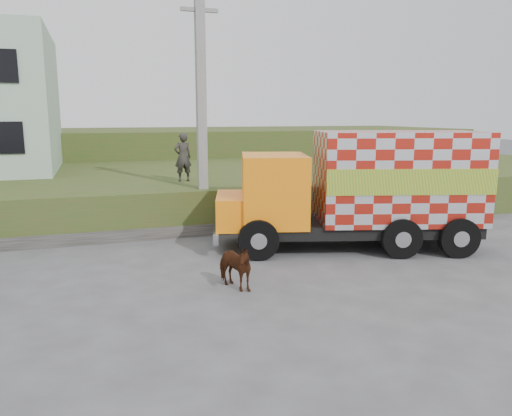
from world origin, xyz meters
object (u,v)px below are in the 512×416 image
object	(u,v)px
cow	(233,266)
utility_pole	(201,111)
pedestrian	(183,157)
cargo_truck	(362,189)

from	to	relation	value
cow	utility_pole	bearing A→B (deg)	60.68
cow	pedestrian	world-z (taller)	pedestrian
cargo_truck	cow	bearing A→B (deg)	-137.71
utility_pole	cargo_truck	bearing A→B (deg)	-39.92
utility_pole	pedestrian	size ratio (longest dim) A/B	4.45
cargo_truck	pedestrian	distance (m)	7.06
utility_pole	cow	bearing A→B (deg)	-95.40
cow	pedestrian	distance (m)	8.07
cow	pedestrian	xyz separation A→B (m)	(0.25, 7.85, 1.86)
utility_pole	pedestrian	distance (m)	2.69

